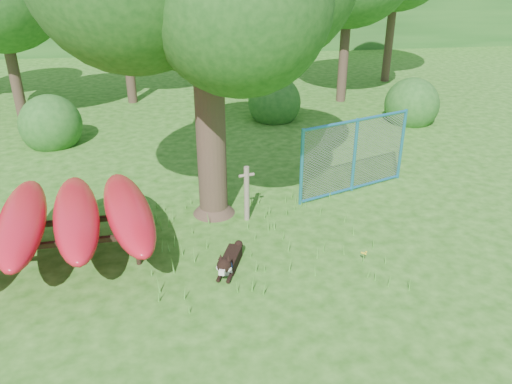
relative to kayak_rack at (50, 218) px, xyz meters
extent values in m
plane|color=#1E5310|center=(3.57, -0.87, -0.90)|extent=(80.00, 80.00, 0.00)
cylinder|color=#37281E|center=(3.01, 1.50, 1.50)|extent=(0.63, 0.63, 4.81)
cone|color=#37281E|center=(3.01, 1.50, -0.66)|extent=(0.94, 0.94, 0.48)
sphere|color=#164313|center=(3.52, 0.36, 3.52)|extent=(3.08, 3.08, 3.08)
cylinder|color=#37281E|center=(3.59, 1.51, 2.17)|extent=(1.33, 0.66, 1.02)
cylinder|color=#37281E|center=(2.52, 1.68, 2.56)|extent=(1.07, 0.68, 0.98)
cylinder|color=#6E6453|center=(3.69, 1.09, -0.29)|extent=(0.13, 0.13, 1.22)
cylinder|color=#6E6453|center=(3.69, 1.09, 0.13)|extent=(0.34, 0.14, 0.07)
cylinder|color=black|center=(1.50, -0.32, -0.62)|extent=(0.10, 0.10, 0.57)
cylinder|color=black|center=(1.45, 0.48, -0.62)|extent=(0.10, 0.10, 0.57)
cube|color=black|center=(0.02, -0.40, -0.31)|extent=(3.41, 0.28, 0.09)
cube|color=black|center=(-0.02, 0.40, -0.31)|extent=(3.41, 0.28, 0.09)
ellipsoid|color=red|center=(-0.45, -0.02, 0.00)|extent=(1.32, 3.49, 0.55)
ellipsoid|color=red|center=(0.45, 0.02, 0.00)|extent=(1.44, 3.50, 0.55)
ellipsoid|color=red|center=(1.36, 0.07, 0.00)|extent=(1.55, 3.50, 0.55)
cube|color=black|center=(3.17, -0.60, -0.78)|extent=(0.48, 0.74, 0.24)
cube|color=white|center=(3.07, -0.88, -0.79)|extent=(0.25, 0.21, 0.22)
sphere|color=black|center=(3.01, -1.05, -0.61)|extent=(0.26, 0.26, 0.26)
cube|color=white|center=(2.97, -1.16, -0.64)|extent=(0.14, 0.17, 0.09)
sphere|color=white|center=(2.93, -1.04, -0.64)|extent=(0.12, 0.12, 0.12)
sphere|color=white|center=(3.08, -1.10, -0.64)|extent=(0.12, 0.12, 0.12)
cone|color=black|center=(2.96, -0.99, -0.47)|extent=(0.13, 0.14, 0.12)
cone|color=black|center=(3.09, -1.04, -0.47)|extent=(0.10, 0.12, 0.12)
cylinder|color=black|center=(2.93, -0.99, -0.85)|extent=(0.17, 0.30, 0.07)
cylinder|color=black|center=(3.10, -1.05, -0.85)|extent=(0.17, 0.30, 0.07)
sphere|color=black|center=(3.35, -0.27, -0.68)|extent=(0.16, 0.16, 0.16)
torus|color=blue|center=(3.03, -0.98, -0.66)|extent=(0.26, 0.15, 0.25)
cylinder|color=teal|center=(4.98, 1.63, 0.00)|extent=(0.10, 0.10, 1.80)
cylinder|color=teal|center=(6.38, 2.17, 0.00)|extent=(0.10, 0.10, 1.80)
cylinder|color=teal|center=(7.78, 2.72, 0.00)|extent=(0.10, 0.10, 1.80)
cylinder|color=teal|center=(6.38, 2.17, 0.85)|extent=(2.82, 1.15, 0.07)
cylinder|color=teal|center=(6.38, 2.17, -0.85)|extent=(2.82, 1.15, 0.07)
plane|color=gray|center=(6.38, 2.17, 0.00)|extent=(2.79, 1.08, 3.00)
cylinder|color=#4F9932|center=(5.58, -0.91, -0.80)|extent=(0.02, 0.02, 0.22)
sphere|color=gold|center=(5.58, -0.91, -0.69)|extent=(0.04, 0.04, 0.04)
sphere|color=gold|center=(5.63, -0.89, -0.68)|extent=(0.04, 0.04, 0.04)
sphere|color=gold|center=(5.55, -0.87, -0.70)|extent=(0.04, 0.04, 0.04)
sphere|color=gold|center=(5.60, -0.94, -0.69)|extent=(0.04, 0.04, 0.04)
sphere|color=gold|center=(5.56, -0.92, -0.68)|extent=(0.04, 0.04, 0.04)
cylinder|color=#37281E|center=(-2.93, 9.13, 1.20)|extent=(0.36, 0.36, 4.20)
cylinder|color=#37281E|center=(0.57, 11.13, 1.72)|extent=(0.36, 0.36, 5.25)
cylinder|color=#37281E|center=(5.07, 12.13, 1.02)|extent=(0.36, 0.36, 3.85)
cylinder|color=#37281E|center=(8.57, 10.13, 1.48)|extent=(0.36, 0.36, 4.76)
cylinder|color=#37281E|center=(11.57, 13.13, 1.55)|extent=(0.36, 0.36, 4.90)
sphere|color=#1D531A|center=(-1.43, 6.63, -0.90)|extent=(1.80, 1.80, 1.80)
sphere|color=#1D531A|center=(10.07, 7.13, -0.90)|extent=(1.80, 1.80, 1.80)
sphere|color=#1D531A|center=(5.57, 8.13, -0.90)|extent=(1.80, 1.80, 1.80)
camera|label=1|loc=(2.48, -8.27, 4.23)|focal=35.00mm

